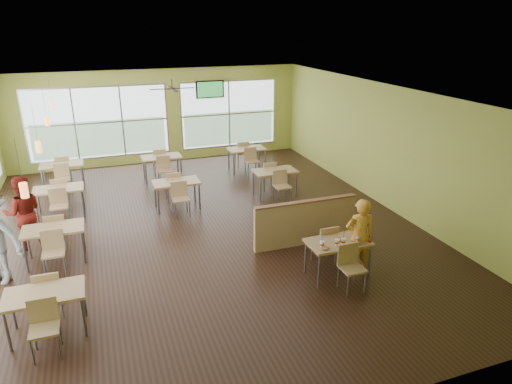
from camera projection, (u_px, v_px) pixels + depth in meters
room at (199, 165)px, 10.45m from camera, size 12.00×12.04×3.20m
window_bays at (78, 148)px, 12.36m from camera, size 9.24×10.24×2.38m
main_table at (338, 247)px, 8.78m from camera, size 1.22×1.52×0.87m
half_wall_divider at (305, 222)px, 10.10m from camera, size 2.40×0.14×1.04m
dining_tables at (146, 186)px, 11.97m from camera, size 6.92×8.72×0.87m
pendant_lights at (43, 133)px, 9.73m from camera, size 0.11×7.31×0.86m
ceiling_fan at (172, 88)px, 12.61m from camera, size 1.25×1.25×0.29m
tv_backwall at (210, 89)px, 15.90m from camera, size 1.00×0.07×0.60m
man_plaid at (359, 237)px, 8.79m from camera, size 0.63×0.47×1.59m
patron_maroon at (23, 213)px, 9.83m from camera, size 0.87×0.71×1.66m
cup_blue at (322, 244)px, 8.49m from camera, size 0.09×0.09×0.33m
cup_yellow at (337, 242)px, 8.54m from camera, size 0.10×0.10×0.35m
cup_red_near at (343, 241)px, 8.58m from camera, size 0.09×0.09×0.34m
cup_red_far at (358, 239)px, 8.69m from camera, size 0.08×0.08×0.30m
food_basket at (360, 235)px, 8.92m from camera, size 0.26×0.26×0.06m
ketchup_cup at (370, 241)px, 8.70m from camera, size 0.07×0.07×0.03m
wrapper_left at (325, 248)px, 8.43m from camera, size 0.18×0.16×0.04m
wrapper_mid at (339, 239)px, 8.77m from camera, size 0.20×0.19×0.05m
wrapper_right at (359, 243)px, 8.64m from camera, size 0.17×0.16×0.04m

